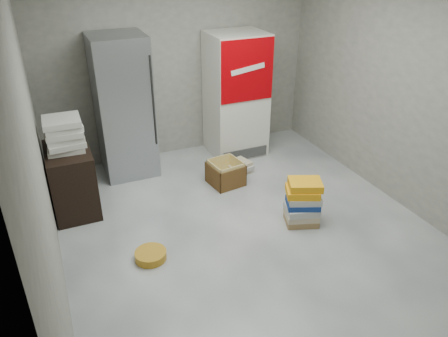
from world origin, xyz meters
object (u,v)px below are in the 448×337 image
coke_cooler (236,95)px  cardboard_box (226,174)px  phonebook_stack_main (303,203)px  steel_fridge (124,107)px  wood_shelf (72,180)px

coke_cooler → cardboard_box: coke_cooler is taller
phonebook_stack_main → steel_fridge: bearing=147.5°
steel_fridge → wood_shelf: steel_fridge is taller
wood_shelf → coke_cooler: bearing=16.3°
phonebook_stack_main → cardboard_box: phonebook_stack_main is taller
steel_fridge → cardboard_box: bearing=-39.2°
coke_cooler → phonebook_stack_main: bearing=-93.0°
coke_cooler → cardboard_box: 1.30m
phonebook_stack_main → cardboard_box: size_ratio=1.16×
steel_fridge → phonebook_stack_main: size_ratio=3.53×
coke_cooler → phonebook_stack_main: (-0.11, -2.07, -0.63)m
steel_fridge → cardboard_box: size_ratio=4.08×
steel_fridge → wood_shelf: (-0.83, -0.73, -0.55)m
coke_cooler → wood_shelf: coke_cooler is taller
steel_fridge → coke_cooler: steel_fridge is taller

